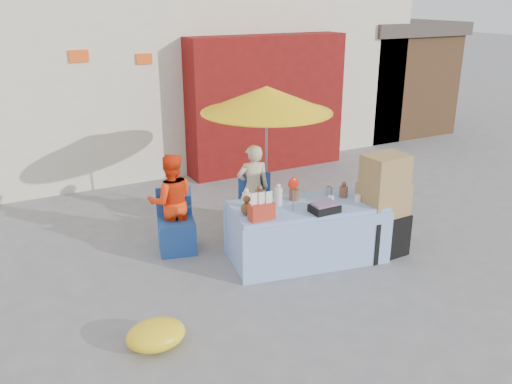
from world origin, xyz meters
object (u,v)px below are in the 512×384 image
vendor_orange (171,202)px  box_stack (382,209)px  chair_right (258,216)px  umbrella (267,100)px  market_table (306,231)px  vendor_beige (253,188)px  chair_left (177,233)px

vendor_orange → box_stack: 2.82m
chair_right → umbrella: bearing=58.1°
market_table → box_stack: 1.06m
vendor_beige → box_stack: size_ratio=0.94×
chair_left → box_stack: bearing=-15.6°
box_stack → vendor_beige: bearing=127.1°
umbrella → box_stack: size_ratio=1.50×
chair_right → market_table: bearing=-66.5°
chair_left → chair_right: bearing=14.2°
market_table → umbrella: (0.13, 1.30, 1.50)m
market_table → chair_right: size_ratio=2.51×
chair_left → vendor_orange: size_ratio=0.64×
vendor_orange → box_stack: bearing=162.0°
umbrella → market_table: bearing=-95.7°
market_table → vendor_orange: vendor_orange is taller
chair_right → box_stack: box_stack is taller
market_table → vendor_beige: bearing=109.1°
chair_left → chair_right: (1.25, 0.00, 0.00)m
vendor_orange → chair_left: bearing=105.8°
chair_left → box_stack: box_stack is taller
vendor_beige → umbrella: 1.28m
chair_right → vendor_beige: (-0.00, 0.13, 0.40)m
vendor_orange → box_stack: (2.39, -1.50, -0.03)m
chair_left → vendor_orange: bearing=105.8°
vendor_beige → umbrella: (0.30, 0.15, 1.24)m
vendor_orange → umbrella: size_ratio=0.64×
box_stack → chair_left: bearing=150.2°
chair_left → vendor_beige: bearing=20.4°
vendor_beige → chair_right: bearing=105.8°
chair_left → market_table: bearing=-21.5°
chair_left → vendor_orange: vendor_orange is taller
chair_right → box_stack: bearing=-36.1°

